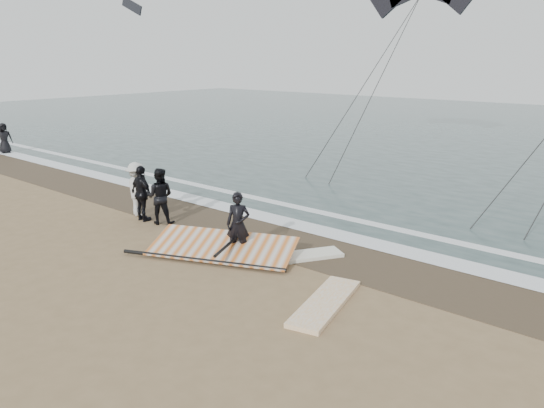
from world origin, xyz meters
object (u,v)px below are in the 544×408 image
Objects in this scene: board_cream at (296,257)px; sail_rig at (224,248)px; man_main at (238,224)px; board_white at (325,303)px.

board_cream is 2.07m from sail_rig.
board_white is (3.68, -1.03, -0.86)m from man_main.
sail_rig is at bearing -117.80° from board_cream.
man_main is 0.69× the size of board_cream.
man_main is at bearing -118.48° from board_cream.
man_main is 0.41× the size of sail_rig.
board_white is at bearing -7.49° from board_cream.
sail_rig reaches higher than board_cream.
man_main is 1.85m from board_cream.
man_main is 0.66× the size of board_white.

